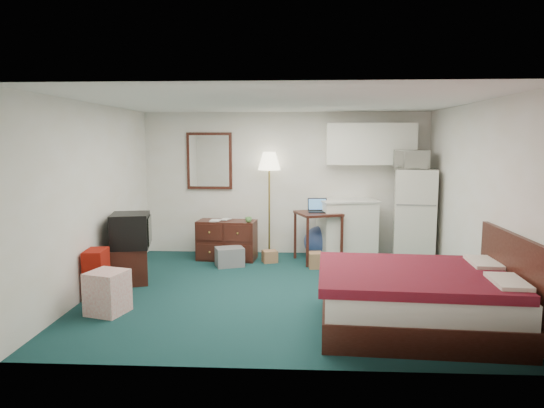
# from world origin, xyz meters

# --- Properties ---
(floor) EXTENTS (5.00, 4.50, 0.01)m
(floor) POSITION_xyz_m (0.00, 0.00, 0.00)
(floor) COLOR #163738
(floor) RESTS_ON ground
(ceiling) EXTENTS (5.00, 4.50, 0.01)m
(ceiling) POSITION_xyz_m (0.00, 0.00, 2.50)
(ceiling) COLOR white
(ceiling) RESTS_ON walls
(walls) EXTENTS (5.01, 4.51, 2.50)m
(walls) POSITION_xyz_m (0.00, 0.00, 1.25)
(walls) COLOR white
(walls) RESTS_ON floor
(mirror) EXTENTS (0.80, 0.06, 1.00)m
(mirror) POSITION_xyz_m (-1.35, 2.22, 1.65)
(mirror) COLOR white
(mirror) RESTS_ON walls
(upper_cabinets) EXTENTS (1.50, 0.35, 0.70)m
(upper_cabinets) POSITION_xyz_m (1.45, 2.08, 1.95)
(upper_cabinets) COLOR white
(upper_cabinets) RESTS_ON walls
(headboard) EXTENTS (0.06, 1.56, 1.00)m
(headboard) POSITION_xyz_m (2.46, -1.24, 0.55)
(headboard) COLOR black
(headboard) RESTS_ON walls
(dresser) EXTENTS (1.02, 0.55, 0.67)m
(dresser) POSITION_xyz_m (-0.98, 1.70, 0.33)
(dresser) COLOR black
(dresser) RESTS_ON floor
(floor_lamp) EXTENTS (0.47, 0.47, 1.81)m
(floor_lamp) POSITION_xyz_m (-0.28, 2.05, 0.90)
(floor_lamp) COLOR #B79946
(floor_lamp) RESTS_ON floor
(desk) EXTENTS (0.84, 0.84, 0.83)m
(desk) POSITION_xyz_m (0.56, 1.65, 0.41)
(desk) COLOR black
(desk) RESTS_ON floor
(exercise_ball) EXTENTS (0.56, 0.56, 0.54)m
(exercise_ball) POSITION_xyz_m (0.60, 1.96, 0.27)
(exercise_ball) COLOR #314886
(exercise_ball) RESTS_ON floor
(kitchen_counter) EXTENTS (1.03, 0.86, 0.99)m
(kitchen_counter) POSITION_xyz_m (1.05, 1.91, 0.49)
(kitchen_counter) COLOR white
(kitchen_counter) RESTS_ON floor
(fridge) EXTENTS (0.74, 0.74, 1.55)m
(fridge) POSITION_xyz_m (2.13, 1.65, 0.78)
(fridge) COLOR silver
(fridge) RESTS_ON floor
(bed) EXTENTS (2.07, 1.66, 0.63)m
(bed) POSITION_xyz_m (1.48, -1.24, 0.32)
(bed) COLOR #58050B
(bed) RESTS_ON floor
(tv_stand) EXTENTS (0.65, 0.68, 0.51)m
(tv_stand) POSITION_xyz_m (-2.18, 0.29, 0.25)
(tv_stand) COLOR black
(tv_stand) RESTS_ON floor
(suitcase) EXTENTS (0.28, 0.41, 0.63)m
(suitcase) POSITION_xyz_m (-2.35, -0.41, 0.32)
(suitcase) COLOR maroon
(suitcase) RESTS_ON floor
(retail_box) EXTENTS (0.50, 0.50, 0.50)m
(retail_box) POSITION_xyz_m (-2.00, -0.95, 0.25)
(retail_box) COLOR white
(retail_box) RESTS_ON floor
(file_bin) EXTENTS (0.52, 0.45, 0.30)m
(file_bin) POSITION_xyz_m (-0.87, 1.26, 0.15)
(file_bin) COLOR gray
(file_bin) RESTS_ON floor
(cardboard_box_a) EXTENTS (0.29, 0.26, 0.20)m
(cardboard_box_a) POSITION_xyz_m (-0.24, 1.53, 0.10)
(cardboard_box_a) COLOR #93623F
(cardboard_box_a) RESTS_ON floor
(cardboard_box_b) EXTENTS (0.23, 0.27, 0.25)m
(cardboard_box_b) POSITION_xyz_m (0.50, 1.22, 0.12)
(cardboard_box_b) COLOR #93623F
(cardboard_box_b) RESTS_ON floor
(laptop) EXTENTS (0.33, 0.28, 0.22)m
(laptop) POSITION_xyz_m (0.55, 1.65, 0.94)
(laptop) COLOR black
(laptop) RESTS_ON desk
(crt_tv) EXTENTS (0.63, 0.66, 0.49)m
(crt_tv) POSITION_xyz_m (-2.14, 0.29, 0.75)
(crt_tv) COLOR black
(crt_tv) RESTS_ON tv_stand
(microwave) EXTENTS (0.58, 0.37, 0.37)m
(microwave) POSITION_xyz_m (2.06, 1.69, 1.74)
(microwave) COLOR silver
(microwave) RESTS_ON fridge
(book_a) EXTENTS (0.17, 0.02, 0.23)m
(book_a) POSITION_xyz_m (-1.25, 1.64, 0.78)
(book_a) COLOR #93623F
(book_a) RESTS_ON dresser
(book_b) EXTENTS (0.15, 0.07, 0.20)m
(book_b) POSITION_xyz_m (-1.08, 1.78, 0.77)
(book_b) COLOR #93623F
(book_b) RESTS_ON dresser
(mug) EXTENTS (0.12, 0.10, 0.11)m
(mug) POSITION_xyz_m (-0.59, 1.54, 0.72)
(mug) COLOR #5C974D
(mug) RESTS_ON dresser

